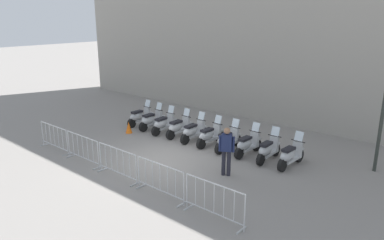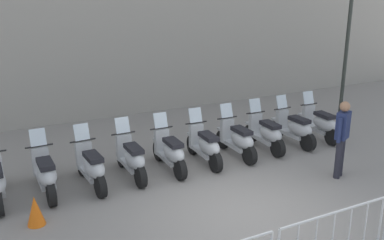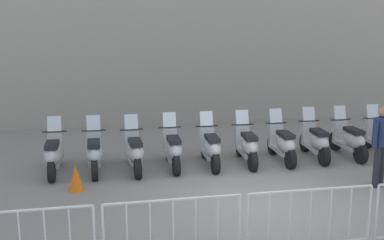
% 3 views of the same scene
% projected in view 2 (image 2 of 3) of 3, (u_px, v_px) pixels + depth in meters
% --- Properties ---
extents(ground_plane, '(120.00, 120.00, 0.00)m').
position_uv_depth(ground_plane, '(247.00, 213.00, 8.09)').
color(ground_plane, gray).
extents(motorcycle_1, '(0.56, 1.73, 1.24)m').
position_uv_depth(motorcycle_1, '(45.00, 174.00, 8.70)').
color(motorcycle_1, black).
rests_on(motorcycle_1, ground).
extents(motorcycle_2, '(0.56, 1.72, 1.24)m').
position_uv_depth(motorcycle_2, '(91.00, 167.00, 9.04)').
color(motorcycle_2, black).
rests_on(motorcycle_2, ground).
extents(motorcycle_3, '(0.58, 1.73, 1.24)m').
position_uv_depth(motorcycle_3, '(132.00, 158.00, 9.49)').
color(motorcycle_3, black).
rests_on(motorcycle_3, ground).
extents(motorcycle_4, '(0.59, 1.72, 1.24)m').
position_uv_depth(motorcycle_4, '(170.00, 152.00, 9.85)').
color(motorcycle_4, black).
rests_on(motorcycle_4, ground).
extents(motorcycle_5, '(0.62, 1.72, 1.24)m').
position_uv_depth(motorcycle_5, '(205.00, 146.00, 10.25)').
color(motorcycle_5, black).
rests_on(motorcycle_5, ground).
extents(motorcycle_6, '(0.58, 1.73, 1.24)m').
position_uv_depth(motorcycle_6, '(238.00, 140.00, 10.66)').
color(motorcycle_6, black).
rests_on(motorcycle_6, ground).
extents(motorcycle_7, '(0.62, 1.72, 1.24)m').
position_uv_depth(motorcycle_7, '(266.00, 133.00, 11.12)').
color(motorcycle_7, black).
rests_on(motorcycle_7, ground).
extents(motorcycle_8, '(0.56, 1.73, 1.24)m').
position_uv_depth(motorcycle_8, '(294.00, 128.00, 11.51)').
color(motorcycle_8, black).
rests_on(motorcycle_8, ground).
extents(motorcycle_9, '(0.63, 1.72, 1.24)m').
position_uv_depth(motorcycle_9, '(320.00, 124.00, 11.92)').
color(motorcycle_9, black).
rests_on(motorcycle_9, ground).
extents(street_lamp, '(0.36, 0.36, 6.04)m').
position_uv_depth(street_lamp, '(351.00, 1.00, 13.47)').
color(street_lamp, '#2D332D').
rests_on(street_lamp, ground).
extents(officer_near_row_end, '(0.52, 0.34, 1.73)m').
position_uv_depth(officer_near_row_end, '(342.00, 135.00, 9.38)').
color(officer_near_row_end, '#23232D').
rests_on(officer_near_row_end, ground).
extents(traffic_cone, '(0.32, 0.32, 0.55)m').
position_uv_depth(traffic_cone, '(35.00, 211.00, 7.63)').
color(traffic_cone, orange).
rests_on(traffic_cone, ground).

